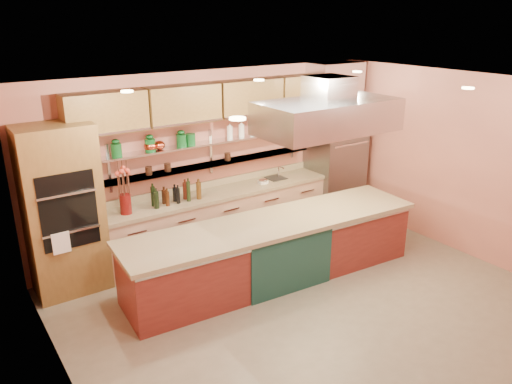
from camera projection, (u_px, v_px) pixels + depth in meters
floor at (310, 304)px, 6.55m from camera, size 6.00×5.00×0.02m
ceiling at (320, 88)px, 5.60m from camera, size 6.00×5.00×0.02m
wall_back at (213, 158)px, 8.02m from camera, size 6.00×0.04×2.80m
wall_front at (512, 294)px, 4.13m from camera, size 6.00×0.04×2.80m
wall_left at (60, 272)px, 4.48m from camera, size 0.04×5.00×2.80m
wall_right at (463, 165)px, 7.67m from camera, size 0.04×5.00×2.80m
oven_stack at (63, 211)px, 6.55m from camera, size 0.95×0.64×2.30m
refrigerator at (335, 161)px, 9.10m from camera, size 0.95×0.72×2.10m
back_counter at (221, 219)px, 8.07m from camera, size 3.84×0.64×0.93m
wall_shelf_lower at (214, 164)px, 7.90m from camera, size 3.60×0.26×0.03m
wall_shelf_upper at (214, 142)px, 7.79m from camera, size 3.60×0.26×0.03m
upper_cabinets at (217, 101)px, 7.56m from camera, size 4.60×0.36×0.55m
range_hood at (328, 116)px, 6.91m from camera, size 2.00×1.00×0.45m
ceiling_downlights at (308, 89)px, 5.77m from camera, size 4.00×2.80×0.02m
island at (274, 250)px, 7.04m from camera, size 4.31×1.22×0.89m
flower_vase at (126, 204)px, 6.99m from camera, size 0.16×0.16×0.29m
oil_bottle_cluster at (177, 194)px, 7.42m from camera, size 0.84×0.52×0.26m
kitchen_scale at (263, 181)px, 8.28m from camera, size 0.16×0.12×0.08m
bar_faucet at (278, 172)px, 8.55m from camera, size 0.03×0.03×0.20m
copper_kettle at (159, 145)px, 7.28m from camera, size 0.21×0.21×0.13m
green_canister at (191, 139)px, 7.54m from camera, size 0.18×0.18×0.17m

